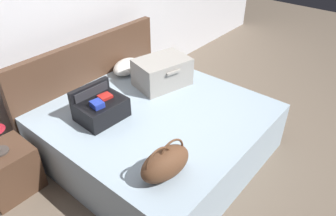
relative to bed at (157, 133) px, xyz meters
name	(u,v)px	position (x,y,z in m)	size (l,w,h in m)	color
ground_plane	(189,170)	(0.00, -0.40, -0.26)	(12.00, 12.00, 0.00)	#6B5B4C
back_wall	(63,3)	(0.00, 1.25, 1.04)	(8.00, 0.10, 2.60)	silver
bed	(157,133)	(0.00, 0.00, 0.00)	(1.84, 1.86, 0.52)	#99ADBC
headboard	(92,81)	(0.00, 0.97, 0.23)	(1.88, 0.08, 0.98)	#4C3323
hard_case_large	(162,72)	(0.42, 0.29, 0.41)	(0.63, 0.51, 0.30)	gray
hard_case_medium	(101,107)	(-0.40, 0.32, 0.37)	(0.43, 0.36, 0.29)	black
duffel_bag	(165,163)	(-0.57, -0.59, 0.38)	(0.44, 0.28, 0.29)	brown
pillow_near_headboard	(126,67)	(0.36, 0.78, 0.34)	(0.37, 0.25, 0.16)	white
nightstand	(8,171)	(-1.20, 0.68, -0.04)	(0.44, 0.40, 0.44)	#4C3323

